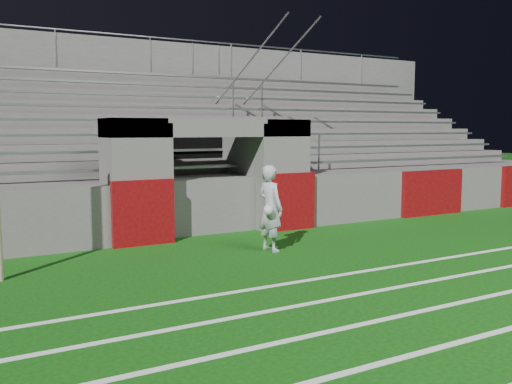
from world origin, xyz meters
TOP-DOWN VIEW (x-y plane):
  - ground at (0.00, 0.00)m, footprint 90.00×90.00m
  - stadium_structure at (0.00, 7.97)m, footprint 26.00×8.48m
  - goalkeeper_with_ball at (0.17, 1.19)m, footprint 0.54×0.69m

SIDE VIEW (x-z plane):
  - ground at x=0.00m, z-range 0.00..0.00m
  - goalkeeper_with_ball at x=0.17m, z-range 0.00..1.69m
  - stadium_structure at x=0.00m, z-range -1.22..4.20m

